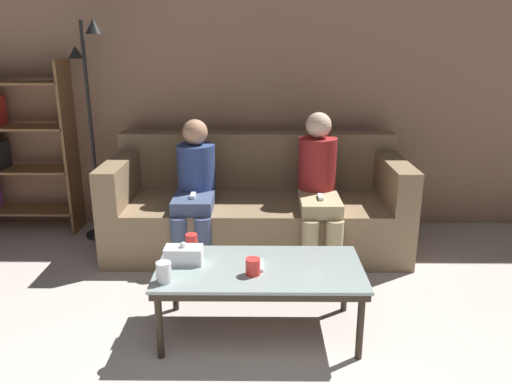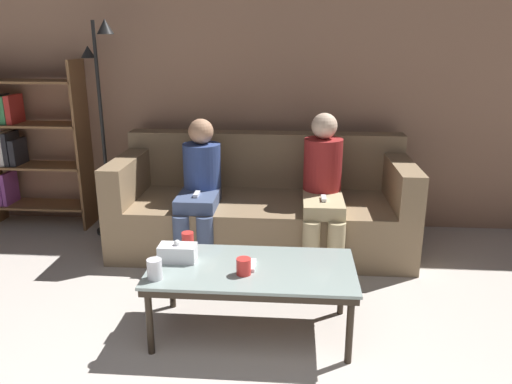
{
  "view_description": "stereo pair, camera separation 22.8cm",
  "coord_description": "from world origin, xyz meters",
  "px_view_note": "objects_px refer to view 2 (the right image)",
  "views": [
    {
      "loc": [
        0.03,
        -0.95,
        1.7
      ],
      "look_at": [
        0.0,
        2.33,
        0.69
      ],
      "focal_mm": 35.0,
      "sensor_mm": 36.0,
      "label": 1
    },
    {
      "loc": [
        0.26,
        -0.94,
        1.7
      ],
      "look_at": [
        0.0,
        2.33,
        0.69
      ],
      "focal_mm": 35.0,
      "sensor_mm": 36.0,
      "label": 2
    }
  ],
  "objects_px": {
    "couch": "(263,208)",
    "cup_far_center": "(188,240)",
    "tissue_box": "(178,253)",
    "seated_person_left_end": "(200,185)",
    "seated_person_mid_left": "(323,185)",
    "cup_near_left": "(155,269)",
    "game_remote": "(252,265)",
    "standing_lamp": "(103,107)",
    "coffee_table": "(252,273)",
    "bookshelf": "(22,144)",
    "cup_near_right": "(244,266)"
  },
  "relations": [
    {
      "from": "couch",
      "to": "cup_far_center",
      "type": "distance_m",
      "value": 1.2
    },
    {
      "from": "cup_far_center",
      "to": "tissue_box",
      "type": "height_order",
      "value": "tissue_box"
    },
    {
      "from": "tissue_box",
      "to": "seated_person_left_end",
      "type": "distance_m",
      "value": 1.08
    },
    {
      "from": "seated_person_mid_left",
      "to": "tissue_box",
      "type": "bearing_deg",
      "value": -130.29
    },
    {
      "from": "cup_near_left",
      "to": "game_remote",
      "type": "bearing_deg",
      "value": 20.41
    },
    {
      "from": "seated_person_left_end",
      "to": "standing_lamp",
      "type": "bearing_deg",
      "value": 155.13
    },
    {
      "from": "cup_near_left",
      "to": "game_remote",
      "type": "relative_size",
      "value": 0.77
    },
    {
      "from": "coffee_table",
      "to": "bookshelf",
      "type": "bearing_deg",
      "value": 143.3
    },
    {
      "from": "cup_far_center",
      "to": "couch",
      "type": "bearing_deg",
      "value": 70.47
    },
    {
      "from": "cup_far_center",
      "to": "tissue_box",
      "type": "relative_size",
      "value": 0.48
    },
    {
      "from": "couch",
      "to": "game_remote",
      "type": "xyz_separation_m",
      "value": [
        0.03,
        -1.36,
        0.11
      ]
    },
    {
      "from": "game_remote",
      "to": "bookshelf",
      "type": "relative_size",
      "value": 0.1
    },
    {
      "from": "cup_near_right",
      "to": "cup_far_center",
      "type": "bearing_deg",
      "value": 139.25
    },
    {
      "from": "cup_far_center",
      "to": "seated_person_mid_left",
      "type": "height_order",
      "value": "seated_person_mid_left"
    },
    {
      "from": "cup_near_right",
      "to": "seated_person_left_end",
      "type": "relative_size",
      "value": 0.09
    },
    {
      "from": "coffee_table",
      "to": "seated_person_left_end",
      "type": "xyz_separation_m",
      "value": [
        -0.51,
        1.13,
        0.19
      ]
    },
    {
      "from": "couch",
      "to": "seated_person_mid_left",
      "type": "xyz_separation_m",
      "value": [
        0.48,
        -0.24,
        0.28
      ]
    },
    {
      "from": "bookshelf",
      "to": "cup_near_right",
      "type": "bearing_deg",
      "value": -38.74
    },
    {
      "from": "game_remote",
      "to": "bookshelf",
      "type": "bearing_deg",
      "value": 143.3
    },
    {
      "from": "seated_person_mid_left",
      "to": "cup_near_right",
      "type": "bearing_deg",
      "value": -112.18
    },
    {
      "from": "couch",
      "to": "standing_lamp",
      "type": "distance_m",
      "value": 1.62
    },
    {
      "from": "tissue_box",
      "to": "bookshelf",
      "type": "relative_size",
      "value": 0.14
    },
    {
      "from": "tissue_box",
      "to": "coffee_table",
      "type": "bearing_deg",
      "value": -6.47
    },
    {
      "from": "couch",
      "to": "coffee_table",
      "type": "relative_size",
      "value": 2.01
    },
    {
      "from": "cup_near_right",
      "to": "couch",
      "type": "bearing_deg",
      "value": 89.57
    },
    {
      "from": "seated_person_mid_left",
      "to": "game_remote",
      "type": "bearing_deg",
      "value": -112.26
    },
    {
      "from": "cup_near_left",
      "to": "tissue_box",
      "type": "distance_m",
      "value": 0.25
    },
    {
      "from": "cup_near_left",
      "to": "couch",
      "type": "bearing_deg",
      "value": 72.43
    },
    {
      "from": "cup_far_center",
      "to": "seated_person_mid_left",
      "type": "relative_size",
      "value": 0.09
    },
    {
      "from": "cup_near_right",
      "to": "seated_person_left_end",
      "type": "height_order",
      "value": "seated_person_left_end"
    },
    {
      "from": "tissue_box",
      "to": "bookshelf",
      "type": "bearing_deg",
      "value": 137.97
    },
    {
      "from": "cup_far_center",
      "to": "tissue_box",
      "type": "xyz_separation_m",
      "value": [
        -0.02,
        -0.18,
        -0.0
      ]
    },
    {
      "from": "cup_near_right",
      "to": "bookshelf",
      "type": "height_order",
      "value": "bookshelf"
    },
    {
      "from": "cup_near_left",
      "to": "game_remote",
      "type": "distance_m",
      "value": 0.56
    },
    {
      "from": "bookshelf",
      "to": "seated_person_mid_left",
      "type": "distance_m",
      "value": 2.78
    },
    {
      "from": "couch",
      "to": "cup_near_right",
      "type": "distance_m",
      "value": 1.46
    },
    {
      "from": "game_remote",
      "to": "standing_lamp",
      "type": "distance_m",
      "value": 2.2
    },
    {
      "from": "coffee_table",
      "to": "bookshelf",
      "type": "xyz_separation_m",
      "value": [
        -2.26,
        1.68,
        0.38
      ]
    },
    {
      "from": "coffee_table",
      "to": "tissue_box",
      "type": "distance_m",
      "value": 0.46
    },
    {
      "from": "cup_near_left",
      "to": "bookshelf",
      "type": "xyz_separation_m",
      "value": [
        -1.74,
        1.88,
        0.28
      ]
    },
    {
      "from": "seated_person_mid_left",
      "to": "seated_person_left_end",
      "type": "bearing_deg",
      "value": 179.58
    },
    {
      "from": "bookshelf",
      "to": "seated_person_left_end",
      "type": "bearing_deg",
      "value": -17.74
    },
    {
      "from": "couch",
      "to": "cup_far_center",
      "type": "relative_size",
      "value": 22.72
    },
    {
      "from": "couch",
      "to": "tissue_box",
      "type": "bearing_deg",
      "value": -107.81
    },
    {
      "from": "cup_far_center",
      "to": "seated_person_left_end",
      "type": "bearing_deg",
      "value": 95.56
    },
    {
      "from": "couch",
      "to": "game_remote",
      "type": "bearing_deg",
      "value": -88.85
    },
    {
      "from": "tissue_box",
      "to": "seated_person_mid_left",
      "type": "height_order",
      "value": "seated_person_mid_left"
    },
    {
      "from": "game_remote",
      "to": "seated_person_left_end",
      "type": "height_order",
      "value": "seated_person_left_end"
    },
    {
      "from": "tissue_box",
      "to": "bookshelf",
      "type": "distance_m",
      "value": 2.46
    },
    {
      "from": "couch",
      "to": "seated_person_left_end",
      "type": "height_order",
      "value": "seated_person_left_end"
    }
  ]
}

